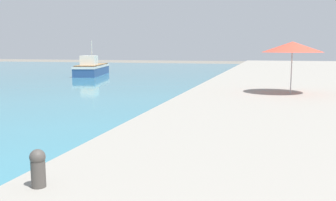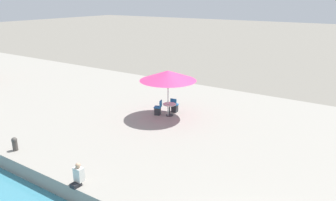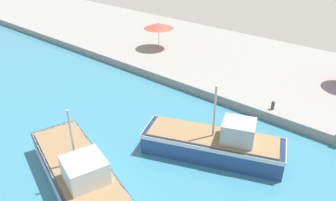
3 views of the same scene
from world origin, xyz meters
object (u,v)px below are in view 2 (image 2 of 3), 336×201
at_px(cafe_chair_right, 158,110).
at_px(cafe_table, 170,107).
at_px(cafe_chair_left, 175,107).
at_px(person_at_quay, 78,176).
at_px(mooring_bollard, 15,143).
at_px(cafe_umbrella_pink, 168,75).

bearing_deg(cafe_chair_right, cafe_table, -90.00).
height_order(cafe_chair_left, person_at_quay, person_at_quay).
xyz_separation_m(cafe_chair_left, mooring_bollard, (-8.64, 3.34, 0.02)).
distance_m(cafe_table, cafe_chair_left, 0.75).
xyz_separation_m(cafe_umbrella_pink, cafe_chair_left, (0.88, 0.10, -2.20)).
distance_m(cafe_chair_right, person_at_quay, 8.32).
relative_size(cafe_umbrella_pink, person_at_quay, 3.61).
bearing_deg(cafe_table, cafe_chair_left, 7.96).
distance_m(cafe_umbrella_pink, mooring_bollard, 8.76).
xyz_separation_m(cafe_chair_left, cafe_chair_right, (-0.96, 0.58, 0.00)).
bearing_deg(mooring_bollard, cafe_umbrella_pink, -23.87).
bearing_deg(mooring_bollard, cafe_chair_right, -19.75).
xyz_separation_m(cafe_chair_right, person_at_quay, (-8.08, -2.00, 0.08)).
xyz_separation_m(cafe_table, person_at_quay, (-8.32, -1.32, -0.13)).
distance_m(cafe_umbrella_pink, cafe_chair_left, 2.37).
distance_m(cafe_umbrella_pink, cafe_table, 2.00).
height_order(cafe_table, cafe_chair_right, cafe_chair_right).
height_order(person_at_quay, mooring_bollard, person_at_quay).
bearing_deg(person_at_quay, cafe_umbrella_pink, 9.21).
xyz_separation_m(cafe_chair_left, person_at_quay, (-9.04, -1.42, 0.08)).
xyz_separation_m(cafe_table, mooring_bollard, (-7.92, 3.44, -0.18)).
bearing_deg(cafe_chair_left, mooring_bollard, -119.09).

